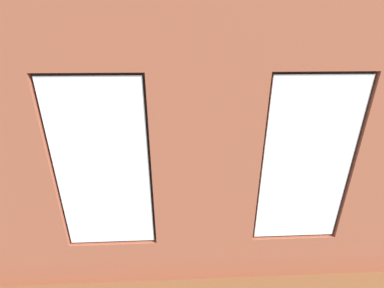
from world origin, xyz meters
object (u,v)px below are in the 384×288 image
(remote_gray, at_px, (203,161))
(tv_flatscreen, at_px, (70,129))
(papasan_chair, at_px, (169,134))
(potted_plant_beside_window_right, at_px, (69,215))
(coffee_table, at_px, (186,166))
(potted_plant_near_tv, at_px, (82,161))
(cup_ceramic, at_px, (191,164))
(remote_silver, at_px, (186,164))
(media_console, at_px, (75,157))
(potted_plant_by_left_couch, at_px, (272,145))
(candle_jar, at_px, (178,161))
(couch_by_window, at_px, (143,225))
(potted_plant_between_couches, at_px, (226,203))
(potted_plant_foreground_right, at_px, (102,124))
(couch_left, at_px, (312,172))
(potted_plant_mid_room_small, at_px, (221,155))
(table_plant_small, at_px, (166,162))

(remote_gray, bearing_deg, tv_flatscreen, 150.36)
(papasan_chair, xyz_separation_m, potted_plant_beside_window_right, (1.33, 3.76, 0.17))
(coffee_table, bearing_deg, potted_plant_near_tv, 5.76)
(cup_ceramic, relative_size, remote_silver, 0.59)
(media_console, height_order, potted_plant_by_left_couch, media_console)
(coffee_table, height_order, remote_gray, remote_gray)
(candle_jar, relative_size, media_console, 0.09)
(couch_by_window, bearing_deg, candle_jar, -105.27)
(media_console, xyz_separation_m, potted_plant_beside_window_right, (-0.95, 2.69, 0.33))
(cup_ceramic, xyz_separation_m, potted_plant_by_left_couch, (-2.22, -1.22, -0.11))
(media_console, xyz_separation_m, potted_plant_between_couches, (-3.30, 2.55, 0.37))
(papasan_chair, relative_size, potted_plant_foreground_right, 0.90)
(tv_flatscreen, bearing_deg, potted_plant_by_left_couch, -176.02)
(remote_gray, bearing_deg, remote_silver, 179.48)
(cup_ceramic, xyz_separation_m, potted_plant_foreground_right, (2.53, -2.32, 0.19))
(couch_by_window, xyz_separation_m, couch_left, (-3.44, -1.52, -0.00))
(potted_plant_near_tv, distance_m, potted_plant_mid_room_small, 3.17)
(table_plant_small, bearing_deg, tv_flatscreen, -20.86)
(media_console, distance_m, tv_flatscreen, 0.73)
(couch_left, relative_size, potted_plant_mid_room_small, 3.98)
(potted_plant_mid_room_small, height_order, potted_plant_foreground_right, potted_plant_foreground_right)
(potted_plant_near_tv, bearing_deg, remote_gray, -172.30)
(couch_by_window, bearing_deg, coffee_table, -111.10)
(table_plant_small, relative_size, potted_plant_mid_room_small, 0.44)
(potted_plant_beside_window_right, height_order, potted_plant_foreground_right, potted_plant_foreground_right)
(potted_plant_mid_room_small, bearing_deg, media_console, -2.07)
(potted_plant_beside_window_right, relative_size, potted_plant_by_left_couch, 2.31)
(couch_left, bearing_deg, tv_flatscreen, -97.80)
(coffee_table, xyz_separation_m, potted_plant_near_tv, (2.17, 0.22, 0.29))
(couch_left, bearing_deg, potted_plant_beside_window_right, -66.84)
(table_plant_small, xyz_separation_m, remote_silver, (-0.44, -0.11, -0.11))
(cup_ceramic, height_order, potted_plant_foreground_right, potted_plant_foreground_right)
(coffee_table, xyz_separation_m, candle_jar, (0.18, -0.09, 0.10))
(remote_gray, xyz_separation_m, papasan_chair, (0.84, -1.69, 0.03))
(candle_jar, bearing_deg, cup_ceramic, 145.33)
(candle_jar, height_order, potted_plant_mid_room_small, candle_jar)
(candle_jar, xyz_separation_m, remote_gray, (-0.59, -0.04, -0.04))
(potted_plant_foreground_right, xyz_separation_m, potted_plant_between_couches, (-3.00, 4.01, 0.01))
(media_console, xyz_separation_m, papasan_chair, (-2.28, -1.07, 0.16))
(couch_by_window, distance_m, potted_plant_near_tv, 2.21)
(potted_plant_beside_window_right, relative_size, potted_plant_foreground_right, 0.92)
(coffee_table, distance_m, potted_plant_beside_window_right, 2.63)
(couch_left, height_order, remote_silver, couch_left)
(couch_left, relative_size, papasan_chair, 1.69)
(couch_left, xyz_separation_m, candle_jar, (2.91, -0.42, 0.14))
(table_plant_small, xyz_separation_m, potted_plant_foreground_right, (1.98, -2.32, 0.12))
(table_plant_small, bearing_deg, remote_silver, -165.88)
(couch_left, xyz_separation_m, potted_plant_near_tv, (4.89, -0.11, 0.33))
(remote_gray, bearing_deg, potted_plant_near_tv, 169.43)
(potted_plant_by_left_couch, relative_size, potted_plant_foreground_right, 0.40)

